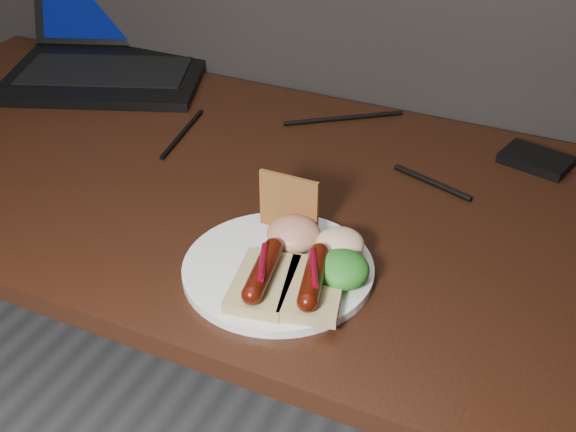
# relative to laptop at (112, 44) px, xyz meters

# --- Properties ---
(desk) EXTENTS (1.40, 0.70, 0.75)m
(desk) POSITION_rel_laptop_xyz_m (0.38, -0.29, -0.14)
(desk) COLOR black
(desk) RESTS_ON ground
(laptop) EXTENTS (0.49, 0.48, 0.25)m
(laptop) POSITION_rel_laptop_xyz_m (0.00, 0.00, 0.00)
(laptop) COLOR black
(laptop) RESTS_ON desk
(hard_drive) EXTENTS (0.12, 0.09, 0.02)m
(hard_drive) POSITION_rel_laptop_xyz_m (0.86, -0.04, -0.04)
(hard_drive) COLOR black
(hard_drive) RESTS_ON desk
(desk_cables) EXTENTS (0.92, 0.37, 0.01)m
(desk_cables) POSITION_rel_laptop_xyz_m (0.33, -0.15, -0.05)
(desk_cables) COLOR black
(desk_cables) RESTS_ON desk
(plate) EXTENTS (0.29, 0.29, 0.01)m
(plate) POSITION_rel_laptop_xyz_m (0.61, -0.47, -0.04)
(plate) COLOR white
(plate) RESTS_ON desk
(bread_sausage_center) EXTENTS (0.09, 0.13, 0.04)m
(bread_sausage_center) POSITION_rel_laptop_xyz_m (0.61, -0.52, -0.02)
(bread_sausage_center) COLOR #D3BF7C
(bread_sausage_center) RESTS_ON plate
(bread_sausage_right) EXTENTS (0.10, 0.13, 0.04)m
(bread_sausage_right) POSITION_rel_laptop_xyz_m (0.67, -0.51, -0.02)
(bread_sausage_right) COLOR #D3BF7C
(bread_sausage_right) RESTS_ON plate
(crispbread) EXTENTS (0.09, 0.01, 0.08)m
(crispbread) POSITION_rel_laptop_xyz_m (0.58, -0.39, 0.00)
(crispbread) COLOR #AD6D2F
(crispbread) RESTS_ON plate
(salad_greens) EXTENTS (0.07, 0.07, 0.04)m
(salad_greens) POSITION_rel_laptop_xyz_m (0.69, -0.47, -0.02)
(salad_greens) COLOR #125B19
(salad_greens) RESTS_ON plate
(salsa_mound) EXTENTS (0.07, 0.07, 0.04)m
(salsa_mound) POSITION_rel_laptop_xyz_m (0.61, -0.43, -0.02)
(salsa_mound) COLOR maroon
(salsa_mound) RESTS_ON plate
(coleslaw_mound) EXTENTS (0.06, 0.06, 0.04)m
(coleslaw_mound) POSITION_rel_laptop_xyz_m (0.67, -0.42, -0.02)
(coleslaw_mound) COLOR #EFEACE
(coleslaw_mound) RESTS_ON plate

